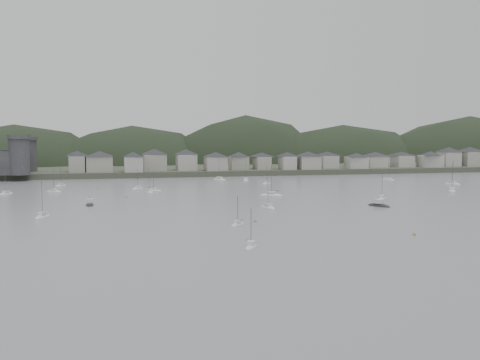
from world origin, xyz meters
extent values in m
plane|color=slate|center=(0.00, 0.00, 0.00)|extent=(900.00, 900.00, 0.00)
cube|color=#383D2D|center=(0.00, 295.00, 1.50)|extent=(900.00, 250.00, 3.00)
ellipsoid|color=black|center=(-110.87, 271.94, -10.14)|extent=(138.98, 92.48, 81.13)
ellipsoid|color=black|center=(-32.30, 272.87, -9.97)|extent=(132.08, 90.41, 79.74)
ellipsoid|color=black|center=(50.65, 272.93, -12.68)|extent=(133.88, 88.37, 101.41)
ellipsoid|color=black|center=(125.95, 267.91, -10.32)|extent=(165.81, 81.78, 82.55)
ellipsoid|color=black|center=(234.44, 265.57, -12.82)|extent=(177.60, 96.61, 102.57)
cylinder|color=#303032|center=(-92.00, 166.00, 12.00)|extent=(10.00, 10.00, 18.00)
cylinder|color=#303032|center=(-92.00, 194.00, 11.50)|extent=(10.00, 10.00, 17.00)
cube|color=#303032|center=(-92.00, 180.00, 9.00)|extent=(3.50, 30.00, 12.00)
cube|color=#99978C|center=(-65.00, 181.96, 7.29)|extent=(8.34, 12.91, 8.59)
pyramid|color=#252529|center=(-65.00, 181.96, 13.09)|extent=(15.78, 15.78, 3.01)
cube|color=#99978C|center=(-53.32, 181.32, 7.18)|extent=(13.68, 13.35, 8.36)
pyramid|color=#252529|center=(-53.32, 181.32, 12.82)|extent=(20.07, 20.07, 2.93)
cube|color=#A5A49B|center=(-35.57, 176.02, 7.04)|extent=(9.78, 10.20, 8.08)
pyramid|color=#252529|center=(-35.57, 176.02, 12.49)|extent=(14.83, 14.83, 2.83)
cube|color=#99978C|center=(-23.51, 185.65, 7.55)|extent=(12.59, 13.33, 9.09)
pyramid|color=#252529|center=(-23.51, 185.65, 13.68)|extent=(19.24, 19.24, 3.18)
cube|color=#A5A49B|center=(-5.75, 184.10, 7.43)|extent=(10.74, 12.17, 8.87)
pyramid|color=#252529|center=(-5.75, 184.10, 13.42)|extent=(17.01, 17.01, 3.10)
cube|color=#99978C|center=(9.92, 177.53, 6.85)|extent=(11.63, 12.09, 7.69)
pyramid|color=#252529|center=(9.92, 177.53, 12.04)|extent=(17.61, 17.61, 2.69)
cube|color=#99978C|center=(25.25, 186.19, 6.72)|extent=(10.37, 9.35, 7.44)
pyramid|color=#252529|center=(25.25, 186.19, 11.74)|extent=(14.65, 14.65, 2.60)
cube|color=#99978C|center=(38.63, 183.79, 6.61)|extent=(8.24, 12.20, 7.22)
pyramid|color=#252529|center=(38.63, 183.79, 11.48)|extent=(15.17, 15.17, 2.53)
cube|color=#A5A49B|center=(52.50, 178.55, 6.73)|extent=(8.06, 10.91, 7.46)
pyramid|color=#252529|center=(52.50, 178.55, 11.77)|extent=(14.08, 14.08, 2.61)
cube|color=#99978C|center=(64.81, 177.06, 6.83)|extent=(11.73, 11.78, 7.66)
pyramid|color=#252529|center=(64.81, 177.06, 12.00)|extent=(17.46, 17.46, 2.68)
cube|color=#A5A49B|center=(80.64, 186.91, 6.67)|extent=(10.19, 13.02, 7.33)
pyramid|color=#252529|center=(80.64, 186.91, 11.62)|extent=(17.23, 17.23, 2.57)
cube|color=#A5A49B|center=(95.55, 178.06, 6.44)|extent=(11.70, 9.81, 6.88)
pyramid|color=#252529|center=(95.55, 178.06, 11.08)|extent=(15.97, 15.97, 2.41)
cube|color=#A5A49B|center=(112.40, 186.91, 6.50)|extent=(12.83, 12.48, 7.00)
pyramid|color=#252529|center=(112.40, 186.91, 11.22)|extent=(18.79, 18.79, 2.45)
cube|color=#A5A49B|center=(130.73, 187.42, 6.48)|extent=(11.07, 13.50, 6.97)
pyramid|color=#252529|center=(130.73, 187.42, 11.19)|extent=(18.25, 18.25, 2.44)
cube|color=#A5A49B|center=(146.02, 179.72, 6.67)|extent=(13.75, 9.12, 7.34)
pyramid|color=#252529|center=(146.02, 179.72, 11.62)|extent=(16.97, 16.97, 2.57)
cube|color=#A5A49B|center=(162.92, 185.95, 7.53)|extent=(11.37, 11.57, 9.05)
pyramid|color=#252529|center=(162.92, 185.95, 13.63)|extent=(17.03, 17.03, 3.17)
cube|color=#99978C|center=(177.85, 185.32, 7.54)|extent=(12.07, 13.43, 9.09)
pyramid|color=#252529|center=(177.85, 185.32, 13.68)|extent=(18.93, 18.93, 3.18)
ellipsoid|color=silver|center=(6.62, 150.00, 0.05)|extent=(7.08, 8.58, 1.71)
cube|color=silver|center=(6.62, 150.00, 1.20)|extent=(3.24, 3.52, 0.70)
cylinder|color=#3F3F42|center=(6.62, 150.00, 5.53)|extent=(0.12, 0.12, 10.66)
cylinder|color=#3F3F42|center=(7.49, 151.27, 1.75)|extent=(2.25, 3.22, 0.10)
ellipsoid|color=silver|center=(-66.58, 33.80, 0.05)|extent=(5.06, 8.44, 1.61)
cube|color=silver|center=(-66.58, 33.80, 1.15)|extent=(2.59, 3.24, 0.70)
cylinder|color=#3F3F42|center=(-66.58, 33.80, 5.23)|extent=(0.12, 0.12, 10.05)
cylinder|color=#3F3F42|center=(-66.11, 32.43, 1.70)|extent=(1.28, 3.45, 0.10)
ellipsoid|color=silver|center=(-32.90, 93.88, 0.05)|extent=(4.03, 8.40, 1.61)
cube|color=silver|center=(-32.90, 93.88, 1.16)|extent=(2.27, 3.10, 0.70)
cylinder|color=#3F3F42|center=(-32.90, 93.88, 5.24)|extent=(0.12, 0.12, 10.07)
cylinder|color=#3F3F42|center=(-33.17, 92.45, 1.71)|extent=(0.77, 3.58, 0.10)
ellipsoid|color=silver|center=(-30.72, 99.17, 0.05)|extent=(7.03, 3.28, 1.35)
cube|color=silver|center=(-30.72, 99.17, 1.03)|extent=(2.58, 1.87, 0.70)
cylinder|color=#3F3F42|center=(-30.72, 99.17, 4.43)|extent=(0.12, 0.12, 8.45)
cylinder|color=#3F3F42|center=(-31.92, 99.38, 1.58)|extent=(3.02, 0.61, 0.10)
ellipsoid|color=silver|center=(107.79, 99.70, 0.05)|extent=(5.10, 9.26, 1.77)
cube|color=silver|center=(107.79, 99.70, 1.23)|extent=(2.70, 3.50, 0.70)
cylinder|color=#3F3F42|center=(107.79, 99.70, 5.72)|extent=(0.12, 0.12, 11.04)
cylinder|color=#3F3F42|center=(107.37, 98.17, 1.78)|extent=(1.17, 3.85, 0.10)
ellipsoid|color=silver|center=(-87.52, 100.74, 0.05)|extent=(5.69, 7.78, 1.51)
cube|color=silver|center=(-87.52, 100.74, 1.10)|extent=(2.71, 3.11, 0.70)
cylinder|color=#3F3F42|center=(-87.52, 100.74, 4.91)|extent=(0.12, 0.12, 9.41)
cylinder|color=#3F3F42|center=(-86.88, 99.54, 1.65)|extent=(1.69, 3.03, 0.10)
ellipsoid|color=silver|center=(-16.24, 8.20, 0.05)|extent=(5.49, 5.62, 1.19)
cube|color=silver|center=(-16.24, 8.20, 0.95)|extent=(2.39, 2.41, 0.70)
cylinder|color=#3F3F42|center=(-16.24, 8.20, 3.92)|extent=(0.12, 0.12, 7.44)
cylinder|color=#3F3F42|center=(-15.50, 7.43, 1.50)|extent=(1.93, 2.00, 0.10)
ellipsoid|color=silver|center=(-69.78, 133.09, 0.05)|extent=(5.89, 6.40, 1.32)
cube|color=silver|center=(-69.78, 133.09, 1.01)|extent=(2.60, 2.70, 0.70)
cylinder|color=#3F3F42|center=(-69.78, 133.09, 4.33)|extent=(0.12, 0.12, 8.26)
cylinder|color=#3F3F42|center=(-69.01, 132.18, 1.56)|extent=(2.00, 2.33, 0.10)
ellipsoid|color=silver|center=(11.53, 72.08, 0.05)|extent=(9.41, 6.35, 1.80)
cube|color=silver|center=(11.53, 72.08, 1.25)|extent=(3.70, 3.11, 0.70)
cylinder|color=#3F3F42|center=(11.53, 72.08, 5.84)|extent=(0.12, 0.12, 11.28)
cylinder|color=#3F3F42|center=(13.01, 72.75, 1.80)|extent=(3.74, 1.77, 0.10)
ellipsoid|color=silver|center=(-19.89, -20.00, 0.05)|extent=(4.77, 6.51, 1.26)
cube|color=silver|center=(-19.89, -20.00, 0.98)|extent=(2.27, 2.60, 0.70)
cylinder|color=#3F3F42|center=(-19.89, -20.00, 4.14)|extent=(0.12, 0.12, 7.88)
cylinder|color=#3F3F42|center=(-20.43, -19.00, 1.53)|extent=(1.44, 2.54, 0.10)
ellipsoid|color=silver|center=(-70.31, 106.23, 0.05)|extent=(7.74, 6.71, 1.56)
cube|color=silver|center=(-70.31, 106.23, 1.13)|extent=(3.22, 3.02, 0.70)
cylinder|color=#3F3F42|center=(-70.31, 106.23, 5.08)|extent=(0.12, 0.12, 9.76)
cylinder|color=#3F3F42|center=(-71.44, 105.38, 1.68)|extent=(2.86, 2.20, 0.10)
ellipsoid|color=silver|center=(18.89, 142.60, 0.05)|extent=(5.03, 8.19, 1.56)
cube|color=silver|center=(18.89, 142.60, 1.13)|extent=(2.55, 3.16, 0.70)
cylinder|color=#3F3F42|center=(18.89, 142.60, 5.08)|extent=(0.12, 0.12, 9.76)
cylinder|color=#3F3F42|center=(18.41, 143.92, 1.68)|extent=(1.30, 3.33, 0.10)
ellipsoid|color=silver|center=(23.88, 121.92, 0.05)|extent=(6.30, 5.97, 1.32)
cube|color=silver|center=(23.88, 121.92, 1.01)|extent=(2.68, 2.62, 0.70)
cylinder|color=#3F3F42|center=(23.88, 121.92, 4.31)|extent=(0.12, 0.12, 8.22)
cylinder|color=#3F3F42|center=(23.00, 122.71, 1.56)|extent=(2.27, 2.06, 0.10)
ellipsoid|color=silver|center=(-36.56, 110.63, 0.05)|extent=(6.22, 5.98, 1.31)
cube|color=silver|center=(-36.56, 110.63, 1.00)|extent=(2.66, 2.61, 0.70)
cylinder|color=#3F3F42|center=(-36.56, 110.63, 4.29)|extent=(0.12, 0.12, 8.18)
cylinder|color=#3F3F42|center=(-37.42, 111.43, 1.55)|extent=(2.23, 2.07, 0.10)
ellipsoid|color=silver|center=(0.53, 38.45, 0.05)|extent=(4.41, 8.73, 1.67)
cube|color=silver|center=(0.53, 38.45, 1.19)|extent=(2.42, 3.25, 0.70)
cylinder|color=#3F3F42|center=(0.53, 38.45, 5.42)|extent=(0.12, 0.12, 10.44)
cylinder|color=#3F3F42|center=(0.21, 36.99, 1.74)|extent=(0.91, 3.69, 0.10)
ellipsoid|color=silver|center=(47.41, 52.91, 0.05)|extent=(6.28, 7.11, 1.45)
cube|color=silver|center=(47.41, 52.91, 1.07)|extent=(2.81, 2.97, 0.70)
cylinder|color=#3F3F42|center=(47.41, 52.91, 4.72)|extent=(0.12, 0.12, 9.04)
cylinder|color=#3F3F42|center=(48.21, 51.88, 1.62)|extent=(2.09, 2.62, 0.10)
ellipsoid|color=silver|center=(90.76, 129.51, 0.05)|extent=(5.87, 7.07, 1.41)
cube|color=silver|center=(90.76, 129.51, 1.05)|extent=(2.68, 2.91, 0.70)
cylinder|color=#3F3F42|center=(90.76, 129.51, 4.60)|extent=(0.12, 0.12, 8.80)
cylinder|color=#3F3F42|center=(90.03, 128.47, 1.60)|extent=(1.89, 2.66, 0.10)
ellipsoid|color=silver|center=(88.00, 70.99, 0.05)|extent=(6.91, 9.30, 1.81)
cube|color=silver|center=(88.00, 70.99, 1.25)|extent=(3.27, 3.73, 0.70)
cylinder|color=#3F3F42|center=(88.00, 70.99, 5.85)|extent=(0.12, 0.12, 11.29)
cylinder|color=#3F3F42|center=(87.21, 72.41, 1.80)|extent=(2.06, 3.60, 0.10)
ellipsoid|color=black|center=(36.79, 34.58, 0.05)|extent=(6.46, 9.01, 1.87)
cube|color=silver|center=(36.79, 34.58, 1.64)|extent=(3.26, 3.34, 1.40)
cylinder|color=#3F3F42|center=(36.79, 34.58, 2.54)|extent=(0.10, 0.10, 1.20)
ellipsoid|color=black|center=(-54.60, 58.53, 0.05)|extent=(2.74, 7.00, 1.52)
cube|color=silver|center=(-54.60, 58.53, 1.46)|extent=(2.01, 2.14, 1.40)
cylinder|color=#3F3F42|center=(-54.60, 58.53, 2.36)|extent=(0.10, 0.10, 1.20)
sphere|color=#AD7739|center=(20.43, -14.85, 0.15)|extent=(0.70, 0.70, 0.70)
sphere|color=#AD7739|center=(-10.39, 12.59, 0.15)|extent=(0.70, 0.70, 0.70)
sphere|color=#AD7739|center=(-53.32, 113.79, 0.15)|extent=(0.70, 0.70, 0.70)
sphere|color=#AD7739|center=(-42.27, 79.73, 0.15)|extent=(0.70, 0.70, 0.70)
camera|label=1|loc=(-47.77, -129.29, 23.18)|focal=41.63mm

